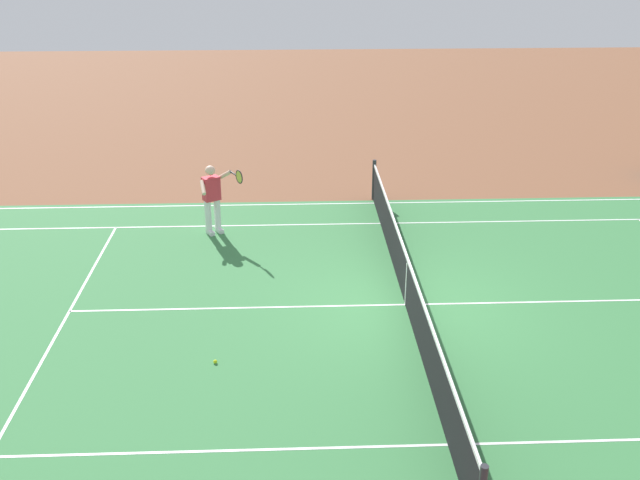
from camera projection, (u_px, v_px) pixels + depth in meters
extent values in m
plane|color=brown|center=(406.00, 305.00, 14.14)|extent=(60.00, 60.00, 0.00)
cube|color=#387A42|center=(406.00, 305.00, 14.14)|extent=(24.20, 11.40, 0.00)
cube|color=white|center=(375.00, 203.00, 19.17)|extent=(23.80, 0.05, 0.01)
cube|color=white|center=(381.00, 223.00, 17.90)|extent=(23.80, 0.05, 0.01)
cube|color=white|center=(449.00, 445.00, 10.38)|extent=(23.80, 0.05, 0.01)
cube|color=white|center=(69.00, 311.00, 13.90)|extent=(0.05, 8.22, 0.01)
cube|color=white|center=(406.00, 305.00, 14.14)|extent=(12.80, 0.05, 0.01)
cylinder|color=#2D2D33|center=(374.00, 180.00, 19.23)|extent=(0.10, 0.10, 1.08)
cube|color=black|center=(407.00, 284.00, 13.96)|extent=(0.02, 11.60, 0.88)
cube|color=white|center=(408.00, 260.00, 13.76)|extent=(0.04, 11.60, 0.06)
cube|color=white|center=(407.00, 284.00, 13.96)|extent=(0.04, 0.06, 0.88)
cylinder|color=white|center=(208.00, 216.00, 17.16)|extent=(0.15, 0.15, 0.74)
cube|color=white|center=(210.00, 232.00, 17.27)|extent=(0.24, 0.30, 0.09)
cylinder|color=white|center=(218.00, 214.00, 17.28)|extent=(0.15, 0.15, 0.74)
cube|color=white|center=(220.00, 230.00, 17.40)|extent=(0.24, 0.30, 0.09)
cube|color=#E03342|center=(211.00, 188.00, 16.96)|extent=(0.45, 0.40, 0.56)
sphere|color=beige|center=(210.00, 170.00, 16.78)|extent=(0.23, 0.23, 0.23)
cylinder|color=beige|center=(203.00, 188.00, 16.63)|extent=(0.17, 0.42, 0.26)
cylinder|color=beige|center=(225.00, 175.00, 16.83)|extent=(0.38, 0.34, 0.30)
cylinder|color=#232326|center=(233.00, 173.00, 16.58)|extent=(0.17, 0.26, 0.04)
torus|color=#232326|center=(239.00, 177.00, 16.35)|extent=(0.18, 0.28, 0.31)
cylinder|color=#C6D84C|center=(239.00, 177.00, 16.35)|extent=(0.14, 0.23, 0.27)
sphere|color=#CCE01E|center=(215.00, 362.00, 12.27)|extent=(0.07, 0.07, 0.07)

